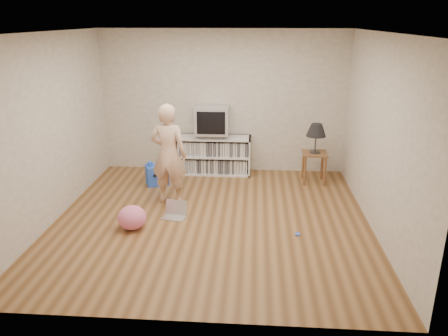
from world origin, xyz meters
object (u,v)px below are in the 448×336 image
(media_unit, at_px, (213,155))
(plush_blue, at_px, (157,174))
(side_table, at_px, (314,160))
(laptop, at_px, (175,212))
(person, at_px, (169,155))
(dvd_deck, at_px, (213,135))
(crt_tv, at_px, (212,120))
(plush_pink, at_px, (132,218))
(table_lamp, at_px, (316,131))

(media_unit, relative_size, plush_blue, 3.10)
(side_table, bearing_deg, media_unit, 168.06)
(media_unit, height_order, laptop, media_unit)
(laptop, bearing_deg, plush_blue, 123.77)
(media_unit, height_order, plush_blue, media_unit)
(person, relative_size, plush_blue, 3.50)
(dvd_deck, height_order, crt_tv, crt_tv)
(plush_pink, bearing_deg, dvd_deck, 69.51)
(person, relative_size, laptop, 4.26)
(person, relative_size, plush_pink, 4.03)
(media_unit, height_order, plush_pink, media_unit)
(media_unit, distance_m, dvd_deck, 0.39)
(side_table, relative_size, plush_blue, 1.22)
(table_lamp, height_order, plush_blue, table_lamp)
(dvd_deck, relative_size, plush_pink, 1.15)
(media_unit, xyz_separation_m, table_lamp, (1.82, -0.39, 0.59))
(dvd_deck, bearing_deg, person, -110.39)
(dvd_deck, distance_m, plush_blue, 1.26)
(person, distance_m, plush_pink, 1.19)
(crt_tv, relative_size, plush_pink, 1.53)
(plush_pink, bearing_deg, side_table, 36.53)
(side_table, xyz_separation_m, plush_blue, (-2.74, -0.30, -0.24))
(laptop, bearing_deg, plush_pink, -129.44)
(laptop, distance_m, plush_blue, 1.40)
(media_unit, xyz_separation_m, plush_blue, (-0.91, -0.68, -0.17))
(dvd_deck, height_order, laptop, dvd_deck)
(table_lamp, bearing_deg, dvd_deck, 168.53)
(table_lamp, height_order, laptop, table_lamp)
(laptop, bearing_deg, table_lamp, 46.48)
(table_lamp, xyz_separation_m, laptop, (-2.19, -1.58, -0.88))
(person, xyz_separation_m, plush_pink, (-0.36, -0.95, -0.62))
(plush_blue, bearing_deg, dvd_deck, 12.43)
(side_table, xyz_separation_m, plush_pink, (-2.71, -2.01, -0.25))
(media_unit, relative_size, side_table, 2.55)
(media_unit, distance_m, table_lamp, 1.95)
(dvd_deck, bearing_deg, plush_pink, -110.49)
(media_unit, relative_size, table_lamp, 2.72)
(person, height_order, plush_blue, person)
(crt_tv, distance_m, person, 1.54)
(side_table, xyz_separation_m, person, (-2.36, -1.06, 0.37))
(side_table, bearing_deg, table_lamp, 180.00)
(side_table, height_order, table_lamp, table_lamp)
(crt_tv, distance_m, side_table, 1.96)
(table_lamp, relative_size, plush_pink, 1.31)
(dvd_deck, relative_size, person, 0.28)
(side_table, relative_size, table_lamp, 1.07)
(media_unit, relative_size, plush_pink, 3.57)
(side_table, xyz_separation_m, table_lamp, (-0.00, 0.00, 0.53))
(dvd_deck, relative_size, side_table, 0.82)
(laptop, relative_size, plush_pink, 0.95)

